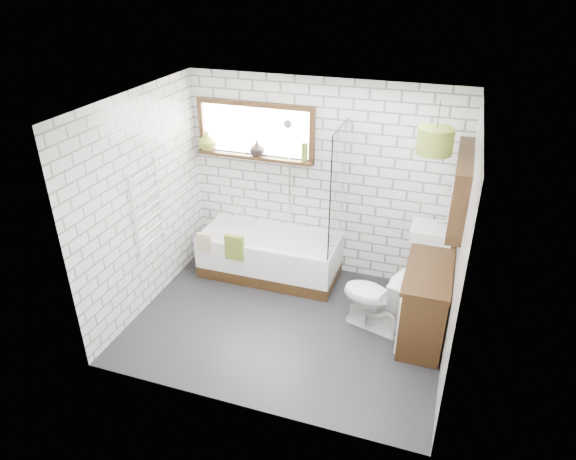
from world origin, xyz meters
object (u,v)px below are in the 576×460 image
(bathtub, at_px, (270,255))
(vanity, at_px, (427,292))
(pendant, at_px, (435,141))
(toilet, at_px, (375,298))
(basin, at_px, (431,232))

(bathtub, bearing_deg, vanity, -11.76)
(bathtub, bearing_deg, pendant, -9.16)
(bathtub, bearing_deg, toilet, -23.69)
(bathtub, bearing_deg, basin, 2.37)
(vanity, height_order, pendant, pendant)
(basin, bearing_deg, pendant, -102.43)
(bathtub, height_order, pendant, pendant)
(toilet, bearing_deg, pendant, 147.41)
(vanity, height_order, basin, basin)
(vanity, xyz_separation_m, pendant, (-0.14, 0.12, 1.68))
(basin, height_order, toilet, basin)
(basin, distance_m, toilet, 1.02)
(vanity, distance_m, basin, 0.70)
(bathtub, distance_m, basin, 2.05)
(basin, distance_m, pendant, 1.25)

